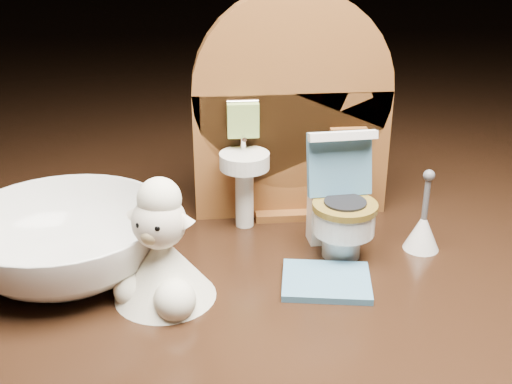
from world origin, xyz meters
The scene contains 6 objects.
backdrop_panel centered at (0.00, 0.06, 0.07)m, with size 0.13×0.05×0.15m.
toy_toilet centered at (0.02, 0.01, 0.03)m, with size 0.04×0.05×0.08m.
bath_mat centered at (0.01, -0.03, 0.00)m, with size 0.05×0.04×0.00m, color teal.
toilet_brush centered at (0.07, 0.00, 0.01)m, with size 0.02×0.02×0.05m.
plush_lamb centered at (-0.08, -0.04, 0.02)m, with size 0.06×0.06×0.07m.
ceramic_bowl centered at (-0.14, 0.00, 0.02)m, with size 0.12×0.12×0.04m, color white.
Camera 1 is at (-0.06, -0.33, 0.19)m, focal length 45.00 mm.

